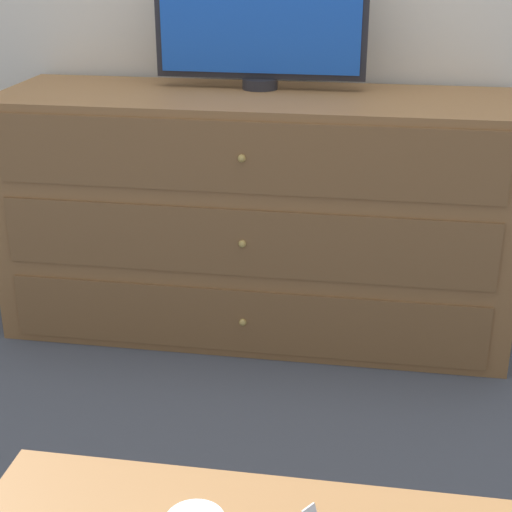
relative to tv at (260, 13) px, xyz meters
name	(u,v)px	position (x,y,z in m)	size (l,w,h in m)	color
ground_plane	(288,289)	(0.08, 0.19, -1.06)	(12.00, 12.00, 0.00)	#474C56
dresser	(256,215)	(0.00, -0.11, -0.65)	(1.68, 0.54, 0.82)	olive
tv	(260,13)	(0.00, 0.00, 0.00)	(0.69, 0.12, 0.46)	#232328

